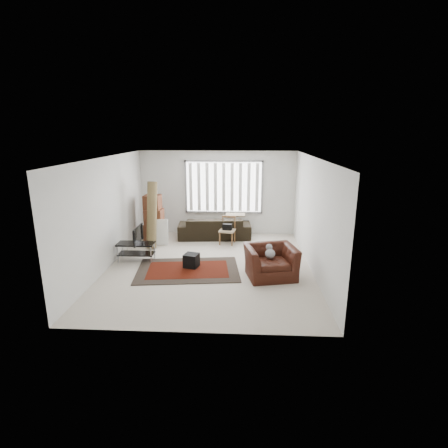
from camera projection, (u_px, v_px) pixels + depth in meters
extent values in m
plane|color=beige|center=(210.00, 266.00, 8.79)|extent=(6.00, 6.00, 0.00)
cube|color=white|center=(208.00, 157.00, 8.09)|extent=(5.00, 6.00, 0.02)
cube|color=silver|center=(218.00, 193.00, 11.33)|extent=(5.00, 0.02, 2.70)
cube|color=silver|center=(191.00, 257.00, 5.54)|extent=(5.00, 0.02, 2.70)
cube|color=silver|center=(108.00, 213.00, 8.57)|extent=(0.02, 6.00, 2.70)
cube|color=silver|center=(313.00, 215.00, 8.31)|extent=(0.02, 6.00, 2.70)
cube|color=white|center=(224.00, 187.00, 11.25)|extent=(2.40, 0.01, 1.60)
cube|color=gray|center=(224.00, 187.00, 11.23)|extent=(2.52, 0.06, 1.72)
cube|color=white|center=(224.00, 187.00, 11.19)|extent=(2.40, 0.02, 1.55)
cube|color=black|center=(188.00, 270.00, 8.52)|extent=(2.63, 1.91, 0.02)
cube|color=#481106|center=(188.00, 269.00, 8.52)|extent=(2.06, 1.34, 0.00)
cube|color=black|center=(136.00, 244.00, 9.07)|extent=(0.96, 0.43, 0.04)
cube|color=black|center=(137.00, 253.00, 9.14)|extent=(0.92, 0.40, 0.03)
cylinder|color=#B2B2B7|center=(118.00, 254.00, 8.97)|extent=(0.03, 0.03, 0.48)
cylinder|color=#B2B2B7|center=(151.00, 254.00, 8.93)|extent=(0.03, 0.03, 0.48)
cylinder|color=#B2B2B7|center=(123.00, 249.00, 9.32)|extent=(0.03, 0.03, 0.48)
cylinder|color=#B2B2B7|center=(154.00, 250.00, 9.28)|extent=(0.03, 0.03, 0.48)
imported|color=black|center=(135.00, 235.00, 9.00)|extent=(0.10, 0.78, 0.45)
cube|color=black|center=(191.00, 260.00, 8.66)|extent=(0.41, 0.41, 0.33)
cube|color=brown|center=(155.00, 232.00, 10.81)|extent=(0.60, 0.55, 0.53)
cube|color=brown|center=(154.00, 217.00, 10.65)|extent=(0.55, 0.49, 0.47)
cube|color=brown|center=(152.00, 202.00, 10.59)|extent=(0.49, 0.49, 0.42)
cube|color=silver|center=(158.00, 232.00, 10.39)|extent=(0.61, 0.28, 0.76)
cylinder|color=brown|center=(152.00, 215.00, 10.06)|extent=(0.31, 0.72, 1.91)
imported|color=black|center=(215.00, 224.00, 11.04)|extent=(2.34, 1.15, 0.87)
cube|color=#8E795D|center=(227.00, 231.00, 10.44)|extent=(0.52, 0.52, 0.05)
cylinder|color=brown|center=(220.00, 239.00, 10.36)|extent=(0.04, 0.04, 0.41)
cylinder|color=brown|center=(232.00, 239.00, 10.28)|extent=(0.04, 0.04, 0.41)
cylinder|color=brown|center=(223.00, 235.00, 10.71)|extent=(0.04, 0.04, 0.41)
cylinder|color=brown|center=(235.00, 236.00, 10.63)|extent=(0.04, 0.04, 0.41)
cube|color=brown|center=(229.00, 217.00, 10.53)|extent=(0.42, 0.12, 0.06)
cube|color=brown|center=(223.00, 222.00, 10.62)|extent=(0.05, 0.05, 0.41)
cube|color=brown|center=(235.00, 223.00, 10.53)|extent=(0.05, 0.05, 0.41)
cube|color=black|center=(227.00, 227.00, 10.41)|extent=(0.30, 0.21, 0.18)
imported|color=#38140B|center=(271.00, 260.00, 8.07)|extent=(1.30, 1.19, 0.83)
ellipsoid|color=#59595B|center=(271.00, 255.00, 8.04)|extent=(0.29, 0.34, 0.21)
sphere|color=#59595B|center=(269.00, 247.00, 8.15)|extent=(0.16, 0.16, 0.16)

